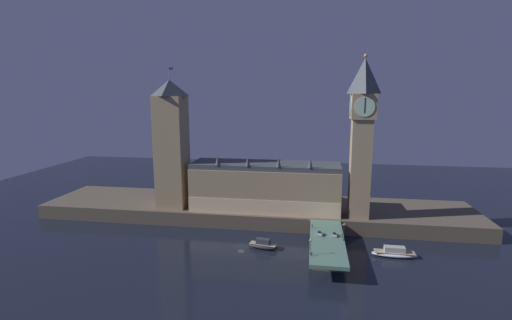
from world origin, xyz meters
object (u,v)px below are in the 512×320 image
(street_lamp_mid, at_px, (344,230))
(victoria_tower, at_px, (172,144))
(car_southbound_trail, at_px, (334,235))
(street_lamp_near, at_px, (311,245))
(pedestrian_mid_walk, at_px, (342,236))
(pedestrian_far_rail, at_px, (312,226))
(pedestrian_near_rail, at_px, (312,253))
(clock_tower, at_px, (362,133))
(car_northbound_lead, at_px, (319,233))
(boat_upstream, at_px, (263,245))
(boat_downstream, at_px, (394,253))

(street_lamp_mid, bearing_deg, victoria_tower, 157.88)
(car_southbound_trail, height_order, street_lamp_near, street_lamp_near)
(pedestrian_mid_walk, relative_size, street_lamp_mid, 0.24)
(pedestrian_far_rail, bearing_deg, pedestrian_near_rail, -90.00)
(clock_tower, bearing_deg, street_lamp_mid, -105.76)
(pedestrian_far_rail, bearing_deg, car_northbound_lead, -69.17)
(clock_tower, xyz_separation_m, boat_upstream, (-40.99, -27.60, -44.48))
(car_northbound_lead, distance_m, boat_downstream, 30.06)
(pedestrian_mid_walk, height_order, pedestrian_far_rail, pedestrian_far_rail)
(pedestrian_mid_walk, xyz_separation_m, pedestrian_far_rail, (-11.85, 9.14, 0.03))
(pedestrian_near_rail, bearing_deg, victoria_tower, 144.81)
(pedestrian_near_rail, height_order, boat_upstream, pedestrian_near_rail)
(car_northbound_lead, height_order, car_southbound_trail, car_northbound_lead)
(victoria_tower, height_order, car_northbound_lead, victoria_tower)
(street_lamp_near, distance_m, boat_downstream, 38.71)
(pedestrian_near_rail, distance_m, pedestrian_far_rail, 28.19)
(car_northbound_lead, bearing_deg, boat_downstream, -1.37)
(street_lamp_near, bearing_deg, car_southbound_trail, 63.99)
(victoria_tower, height_order, car_southbound_trail, victoria_tower)
(clock_tower, distance_m, street_lamp_mid, 47.34)
(pedestrian_far_rail, distance_m, boat_upstream, 22.73)
(car_southbound_trail, distance_m, boat_downstream, 24.27)
(victoria_tower, height_order, pedestrian_far_rail, victoria_tower)
(pedestrian_mid_walk, bearing_deg, street_lamp_mid, -82.55)
(victoria_tower, relative_size, pedestrian_far_rail, 39.69)
(boat_downstream, bearing_deg, street_lamp_mid, -169.56)
(car_northbound_lead, xyz_separation_m, boat_downstream, (29.43, -0.70, -6.12))
(clock_tower, bearing_deg, pedestrian_mid_walk, -108.13)
(pedestrian_far_rail, bearing_deg, street_lamp_mid, -44.88)
(victoria_tower, xyz_separation_m, boat_upstream, (50.21, -30.11, -37.22))
(boat_downstream, bearing_deg, victoria_tower, 163.80)
(street_lamp_near, distance_m, street_lamp_mid, 19.42)
(street_lamp_mid, height_order, boat_downstream, street_lamp_mid)
(pedestrian_mid_walk, bearing_deg, boat_upstream, 179.39)
(victoria_tower, bearing_deg, pedestrian_near_rail, -35.19)
(car_southbound_trail, relative_size, boat_downstream, 0.22)
(car_northbound_lead, relative_size, car_southbound_trail, 1.03)
(car_northbound_lead, relative_size, boat_upstream, 0.29)
(pedestrian_near_rail, distance_m, boat_downstream, 38.45)
(victoria_tower, height_order, boat_upstream, victoria_tower)
(street_lamp_mid, bearing_deg, pedestrian_mid_walk, 97.45)
(pedestrian_near_rail, relative_size, street_lamp_near, 0.31)
(car_northbound_lead, height_order, pedestrian_near_rail, pedestrian_near_rail)
(pedestrian_near_rail, relative_size, pedestrian_mid_walk, 1.09)
(pedestrian_mid_walk, height_order, boat_downstream, pedestrian_mid_walk)
(victoria_tower, distance_m, car_northbound_lead, 84.67)
(car_southbound_trail, bearing_deg, boat_upstream, -178.18)
(car_southbound_trail, height_order, pedestrian_mid_walk, pedestrian_mid_walk)
(car_southbound_trail, xyz_separation_m, pedestrian_mid_walk, (2.96, -1.26, 0.29))
(victoria_tower, bearing_deg, car_northbound_lead, -21.69)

